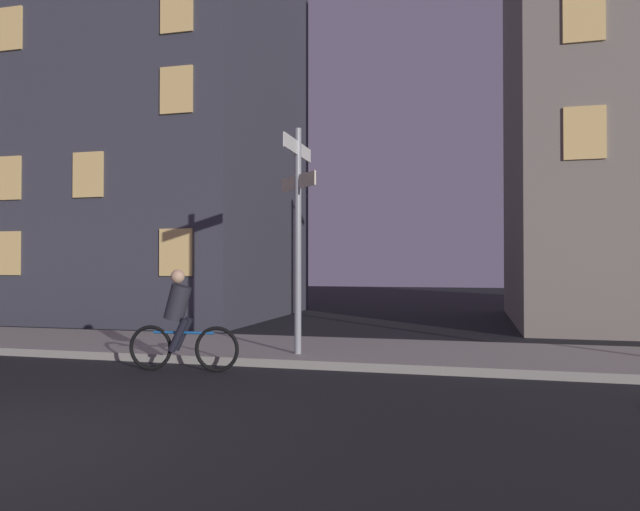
{
  "coord_description": "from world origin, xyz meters",
  "views": [
    {
      "loc": [
        4.29,
        -4.55,
        1.69
      ],
      "look_at": [
        1.79,
        5.26,
        1.85
      ],
      "focal_mm": 33.23,
      "sensor_mm": 36.0,
      "label": 1
    }
  ],
  "objects": [
    {
      "name": "sidewalk_kerb",
      "position": [
        0.0,
        6.21,
        0.07
      ],
      "size": [
        40.0,
        3.11,
        0.14
      ],
      "primitive_type": "cube",
      "color": "gray",
      "rests_on": "ground_plane"
    },
    {
      "name": "signpost",
      "position": [
        1.37,
        5.33,
        2.46
      ],
      "size": [
        0.87,
        1.6,
        3.93
      ],
      "color": "gray",
      "rests_on": "sidewalk_kerb"
    },
    {
      "name": "building_left_block",
      "position": [
        -8.07,
        13.03,
        6.66
      ],
      "size": [
        12.81,
        7.99,
        13.33
      ],
      "color": "#383842",
      "rests_on": "ground_plane"
    },
    {
      "name": "cyclist",
      "position": [
        -0.18,
        4.01,
        0.75
      ],
      "size": [
        1.82,
        0.36,
        1.61
      ],
      "color": "black",
      "rests_on": "ground_plane"
    }
  ]
}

